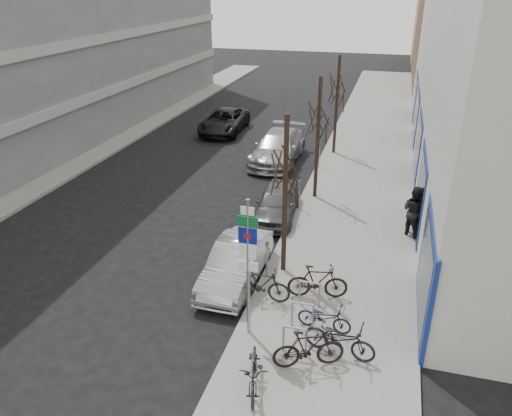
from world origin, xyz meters
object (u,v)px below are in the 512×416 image
Objects in this scene: tree_mid at (319,110)px; pedestrian_near at (414,209)px; bike_far_curb at (340,336)px; parked_car_mid at (277,203)px; bike_mid_inner at (261,284)px; bike_mid_curb at (325,316)px; tree_near at (286,159)px; parked_car_front at (236,263)px; pedestrian_far at (414,211)px; lane_car at (224,121)px; bike_near_right at (309,348)px; meter_mid at (299,192)px; meter_back at (319,152)px; bike_far_inner at (318,281)px; highway_sign_pole at (248,261)px; meter_front at (267,255)px; tree_far at (338,82)px; parked_car_back at (278,147)px; bike_rack at (303,312)px; bike_near_left at (254,368)px.

tree_mid is 2.94× the size of pedestrian_near.
parked_car_mid is at bearing 34.53° from bike_far_curb.
bike_mid_inner is 3.16m from bike_far_curb.
parked_car_mid is at bearing 29.86° from bike_mid_curb.
tree_near is 2.87× the size of bike_far_curb.
pedestrian_far is at bearing 41.26° from parked_car_front.
bike_mid_inner is 19.06m from lane_car.
tree_mid is 2.95× the size of bike_near_right.
pedestrian_far is (4.65, -1.19, 0.24)m from meter_mid.
bike_near_right is at bearing -82.04° from meter_back.
bike_far_inner is (1.63, 0.61, 0.01)m from bike_mid_inner.
meter_mid is 6.01m from parked_car_front.
highway_sign_pole is 0.76× the size of tree_near.
meter_front is 0.63× the size of pedestrian_far.
parked_car_front reaches higher than bike_near_right.
tree_near is 10.98m from meter_back.
pedestrian_far is (11.67, -11.90, 0.43)m from lane_car.
tree_mid is at bearing -14.14° from bike_near_right.
bike_mid_curb is at bearing -83.48° from tree_far.
tree_mid is 6.26m from parked_car_back.
bike_mid_curb is (1.81, -9.34, -3.48)m from tree_mid.
tree_mid reaches higher than meter_back.
bike_rack is 2.92m from meter_front.
bike_near_left is 0.97× the size of bike_far_curb.
tree_mid is at bearing 80.34° from parked_car_front.
tree_far is at bearing -6.30° from bike_far_inner.
bike_far_inner is at bearing -70.36° from bike_mid_inner.
pedestrian_far is at bearing -8.01° from parked_car_mid.
tree_far is 2.94× the size of pedestrian_near.
tree_mid is at bearing 23.19° from bike_far_curb.
bike_mid_inner is at bearing 65.51° from bike_far_curb.
meter_back is 12.43m from bike_mid_inner.
pedestrian_near is (2.83, 5.41, 0.37)m from bike_far_inner.
meter_front reaches higher than bike_far_curb.
bike_rack is 1.21× the size of bike_near_right.
tree_near is 1.32× the size of parked_car_front.
parked_car_back is at bearing 24.89° from bike_mid_curb.
bike_near_right is at bearing -84.64° from tree_far.
parked_car_mid is 1.98× the size of pedestrian_far.
parked_car_front is (-0.93, -0.44, -0.23)m from meter_front.
tree_mid is 5.71m from pedestrian_near.
bike_mid_curb is 2.26m from bike_mid_inner.
pedestrian_far reaches higher than lane_car.
parked_car_mid is (-0.76, 4.65, -0.24)m from meter_front.
meter_mid is 0.66× the size of bike_far_curb.
bike_mid_curb is 14.61m from parked_car_back.
meter_front is (-0.45, -0.50, -3.19)m from tree_near.
meter_mid is at bearing 91.68° from highway_sign_pole.
bike_rack is at bearing 105.39° from pedestrian_far.
parked_car_back reaches higher than parked_car_mid.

